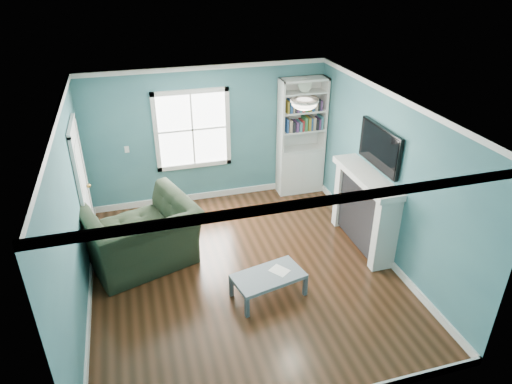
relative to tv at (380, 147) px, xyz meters
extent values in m
plane|color=black|center=(-2.20, -0.20, -1.72)|extent=(5.00, 5.00, 0.00)
plane|color=#356572|center=(-2.20, 2.30, -0.43)|extent=(4.50, 0.00, 4.50)
plane|color=#356572|center=(-2.20, -2.70, -0.43)|extent=(4.50, 0.00, 4.50)
plane|color=#356572|center=(-4.45, -0.20, -0.43)|extent=(0.00, 5.00, 5.00)
plane|color=#356572|center=(0.05, -0.20, -0.43)|extent=(0.00, 5.00, 5.00)
plane|color=white|center=(-2.20, -0.20, 0.88)|extent=(5.00, 5.00, 0.00)
cube|color=white|center=(-2.20, 2.28, -1.66)|extent=(4.50, 0.03, 0.12)
cube|color=white|center=(-4.44, -0.20, -1.66)|extent=(0.03, 5.00, 0.12)
cube|color=white|center=(0.03, -0.20, -1.66)|extent=(0.03, 5.00, 0.12)
cube|color=white|center=(-2.20, 2.28, 0.84)|extent=(4.50, 0.04, 0.08)
cube|color=white|center=(-2.20, -2.68, 0.84)|extent=(4.50, 0.04, 0.08)
cube|color=white|center=(-4.43, -0.20, 0.84)|extent=(0.04, 5.00, 0.08)
cube|color=white|center=(0.03, -0.20, 0.84)|extent=(0.04, 5.00, 0.08)
cube|color=white|center=(-2.50, 2.29, -0.27)|extent=(1.24, 0.01, 1.34)
cube|color=white|center=(-3.16, 2.28, -0.27)|extent=(0.08, 0.06, 1.50)
cube|color=white|center=(-1.84, 2.28, -0.27)|extent=(0.08, 0.06, 1.50)
cube|color=white|center=(-2.50, 2.28, -0.98)|extent=(1.40, 0.06, 0.08)
cube|color=white|center=(-2.50, 2.28, 0.44)|extent=(1.40, 0.06, 0.08)
cube|color=white|center=(-2.50, 2.28, -0.27)|extent=(1.24, 0.03, 0.03)
cube|color=white|center=(-2.50, 2.28, -0.27)|extent=(0.03, 0.03, 1.34)
cube|color=silver|center=(-0.43, 2.10, -1.27)|extent=(0.90, 0.35, 0.90)
cube|color=silver|center=(-0.86, 2.10, -0.12)|extent=(0.04, 0.35, 1.40)
cube|color=silver|center=(0.00, 2.10, -0.12)|extent=(0.04, 0.35, 1.40)
cube|color=silver|center=(-0.43, 2.26, -0.12)|extent=(0.90, 0.02, 1.40)
cube|color=silver|center=(-0.43, 2.10, 0.55)|extent=(0.90, 0.35, 0.04)
cube|color=silver|center=(-0.43, 2.10, -0.80)|extent=(0.84, 0.33, 0.03)
cube|color=silver|center=(-0.43, 2.10, -0.42)|extent=(0.84, 0.33, 0.03)
cube|color=silver|center=(-0.43, 2.10, -0.04)|extent=(0.84, 0.33, 0.03)
cube|color=silver|center=(-0.43, 2.10, 0.32)|extent=(0.84, 0.33, 0.03)
cube|color=#264C8C|center=(-0.43, 2.08, -0.30)|extent=(0.70, 0.25, 0.22)
cube|color=tan|center=(-0.43, 2.08, 0.08)|extent=(0.70, 0.25, 0.22)
cylinder|color=beige|center=(-0.43, 2.05, 0.46)|extent=(0.26, 0.06, 0.26)
cube|color=black|center=(-0.11, 0.00, -1.12)|extent=(0.30, 1.20, 1.10)
cube|color=black|center=(-0.13, 0.00, -1.32)|extent=(0.22, 0.65, 0.70)
cube|color=silver|center=(-0.13, -0.67, -1.12)|extent=(0.36, 0.16, 1.20)
cube|color=silver|center=(-0.13, 0.67, -1.12)|extent=(0.36, 0.16, 1.20)
cube|color=silver|center=(-0.15, 0.00, -0.47)|extent=(0.44, 1.58, 0.10)
cube|color=black|center=(0.00, 0.00, 0.00)|extent=(0.06, 1.10, 0.65)
cube|color=silver|center=(-4.43, 1.20, -0.70)|extent=(0.04, 0.80, 2.05)
cube|color=white|center=(-4.42, 0.75, -0.70)|extent=(0.05, 0.08, 2.13)
cube|color=white|center=(-4.42, 1.65, -0.70)|extent=(0.05, 0.08, 2.13)
cube|color=white|center=(-4.42, 1.20, 0.36)|extent=(0.05, 0.98, 0.08)
sphere|color=#BF8C3F|center=(-4.37, 1.50, -0.77)|extent=(0.07, 0.07, 0.07)
ellipsoid|color=white|center=(-1.30, -0.10, 0.82)|extent=(0.34, 0.34, 0.15)
cylinder|color=white|center=(-1.30, -0.10, 0.86)|extent=(0.38, 0.38, 0.03)
cube|color=white|center=(-3.70, 2.28, -0.52)|extent=(0.08, 0.01, 0.12)
imported|color=black|center=(-3.65, 0.47, -1.04)|extent=(1.81, 1.46, 1.37)
cube|color=#474D55|center=(-2.40, -1.15, -1.57)|extent=(0.06, 0.06, 0.30)
cube|color=#474D55|center=(-1.49, -0.95, -1.57)|extent=(0.06, 0.06, 0.30)
cube|color=#474D55|center=(-2.50, -0.68, -1.57)|extent=(0.06, 0.06, 0.30)
cube|color=#474D55|center=(-1.60, -0.48, -1.57)|extent=(0.06, 0.06, 0.30)
cube|color=slate|center=(-2.00, -0.81, -1.39)|extent=(1.07, 0.73, 0.05)
cube|color=white|center=(-1.82, -0.76, -1.37)|extent=(0.31, 0.32, 0.00)
camera|label=1|loc=(-3.57, -5.63, 2.63)|focal=32.00mm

